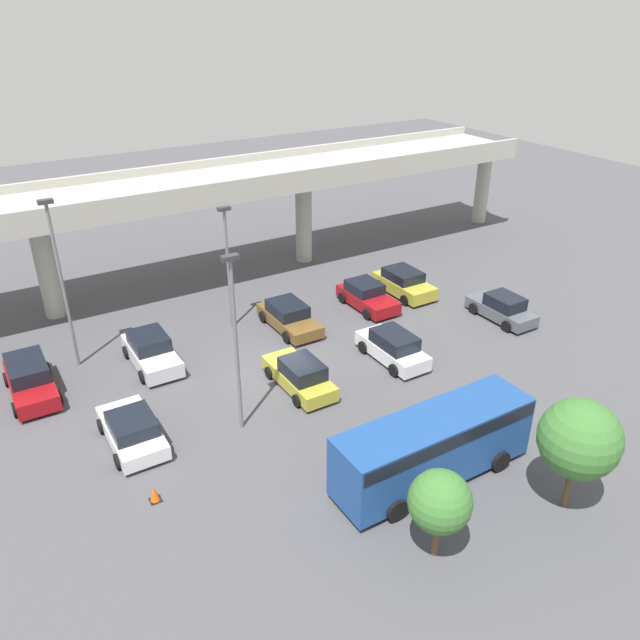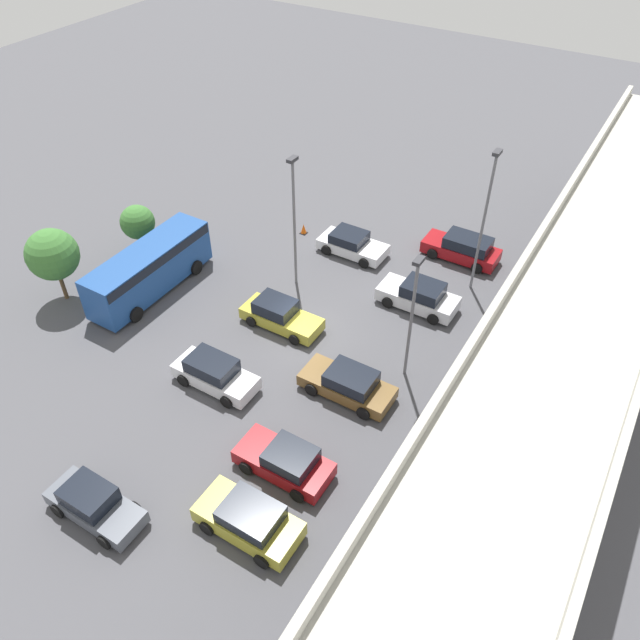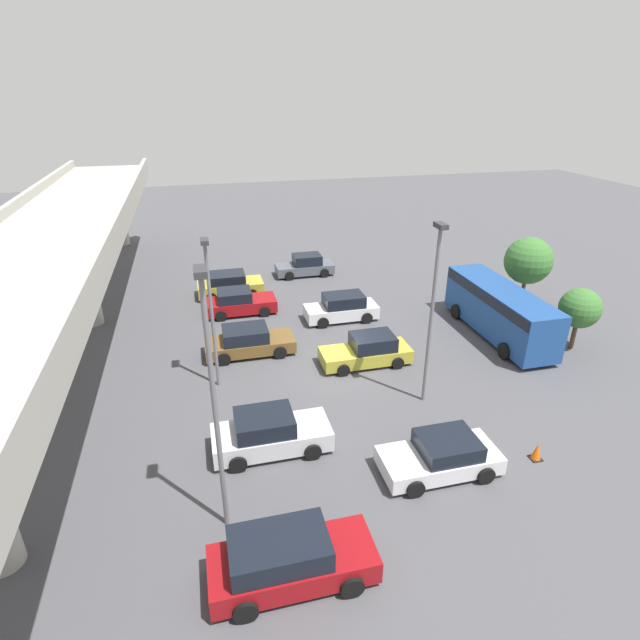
% 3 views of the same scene
% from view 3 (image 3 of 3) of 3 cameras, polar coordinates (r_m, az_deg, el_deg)
% --- Properties ---
extents(ground_plane, '(112.33, 112.33, 0.00)m').
position_cam_3_polar(ground_plane, '(25.91, 2.43, -5.40)').
color(ground_plane, '#4C4C51').
extents(highway_overpass, '(53.58, 6.16, 7.52)m').
position_cam_3_polar(highway_overpass, '(23.44, -30.07, 4.47)').
color(highway_overpass, '#ADAAA0').
rests_on(highway_overpass, ground_plane).
extents(parked_car_0, '(2.16, 4.84, 1.68)m').
position_cam_3_polar(parked_car_0, '(15.95, -3.61, -25.61)').
color(parked_car_0, maroon).
rests_on(parked_car_0, ground_plane).
extents(parked_car_1, '(2.24, 4.44, 1.46)m').
position_cam_3_polar(parked_car_1, '(19.76, 13.70, -14.84)').
color(parked_car_1, silver).
rests_on(parked_car_1, ground_plane).
extents(parked_car_2, '(2.19, 4.64, 1.68)m').
position_cam_3_polar(parked_car_2, '(20.22, -5.77, -12.76)').
color(parked_car_2, silver).
rests_on(parked_car_2, ground_plane).
extents(parked_car_3, '(2.05, 4.67, 1.60)m').
position_cam_3_polar(parked_car_3, '(26.01, 5.46, -3.53)').
color(parked_car_3, gold).
rests_on(parked_car_3, ground_plane).
extents(parked_car_4, '(2.20, 4.77, 1.53)m').
position_cam_3_polar(parked_car_4, '(27.13, -8.18, -2.43)').
color(parked_car_4, brown).
rests_on(parked_car_4, ground_plane).
extents(parked_car_5, '(2.04, 4.46, 1.65)m').
position_cam_3_polar(parked_car_5, '(30.77, 2.52, 1.39)').
color(parked_car_5, silver).
rests_on(parked_car_5, ground_plane).
extents(parked_car_6, '(2.19, 4.37, 1.56)m').
position_cam_3_polar(parked_car_6, '(32.10, -9.19, 2.01)').
color(parked_car_6, maroon).
rests_on(parked_car_6, ground_plane).
extents(parked_car_7, '(2.25, 4.42, 1.61)m').
position_cam_3_polar(parked_car_7, '(35.01, -10.28, 3.99)').
color(parked_car_7, gold).
rests_on(parked_car_7, ground_plane).
extents(parked_car_8, '(1.99, 4.37, 1.60)m').
position_cam_3_polar(parked_car_8, '(38.36, -1.69, 6.21)').
color(parked_car_8, '#515660').
rests_on(parked_car_8, ground_plane).
extents(shuttle_bus, '(8.51, 2.60, 2.88)m').
position_cam_3_polar(shuttle_bus, '(30.24, 19.85, 1.34)').
color(shuttle_bus, '#1E478C').
rests_on(shuttle_bus, ground_plane).
extents(lamp_post_near_aisle, '(0.70, 0.35, 7.28)m').
position_cam_3_polar(lamp_post_near_aisle, '(22.98, -12.39, 1.90)').
color(lamp_post_near_aisle, slate).
rests_on(lamp_post_near_aisle, ground_plane).
extents(lamp_post_mid_lot, '(0.70, 0.35, 8.28)m').
position_cam_3_polar(lamp_post_mid_lot, '(21.60, 12.77, 1.83)').
color(lamp_post_mid_lot, slate).
rests_on(lamp_post_mid_lot, ground_plane).
extents(lamp_post_by_overpass, '(0.70, 0.35, 8.93)m').
position_cam_3_polar(lamp_post_by_overpass, '(14.84, -12.11, -8.03)').
color(lamp_post_by_overpass, slate).
rests_on(lamp_post_by_overpass, ground_plane).
extents(tree_front_left, '(2.17, 2.17, 3.50)m').
position_cam_3_polar(tree_front_left, '(30.07, 27.58, 1.18)').
color(tree_front_left, brown).
rests_on(tree_front_left, ground_plane).
extents(tree_front_centre, '(2.98, 2.98, 4.64)m').
position_cam_3_polar(tree_front_centre, '(34.46, 22.71, 6.26)').
color(tree_front_centre, brown).
rests_on(tree_front_centre, ground_plane).
extents(traffic_cone, '(0.44, 0.44, 0.70)m').
position_cam_3_polar(traffic_cone, '(21.65, 23.53, -13.66)').
color(traffic_cone, black).
rests_on(traffic_cone, ground_plane).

